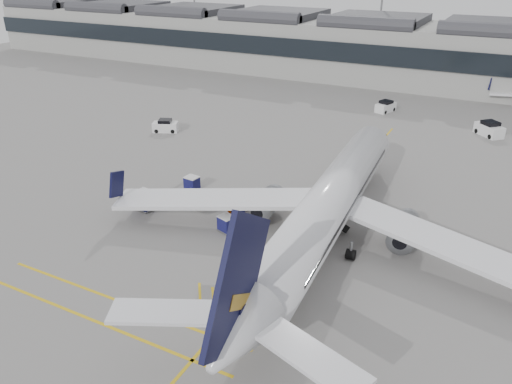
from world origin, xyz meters
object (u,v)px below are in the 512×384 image
at_px(ramp_agent_a, 298,206).
at_px(airliner_main, 328,207).
at_px(belt_loader, 321,223).
at_px(baggage_cart_a, 239,208).
at_px(pushback_tug, 209,198).
at_px(ramp_agent_b, 229,215).

bearing_deg(ramp_agent_a, airliner_main, -105.83).
distance_m(belt_loader, ramp_agent_a, 3.49).
xyz_separation_m(baggage_cart_a, pushback_tug, (-4.28, 1.27, -0.42)).
height_order(belt_loader, pushback_tug, belt_loader).
bearing_deg(baggage_cart_a, belt_loader, 9.28).
distance_m(airliner_main, baggage_cart_a, 9.33).
relative_size(baggage_cart_a, ramp_agent_b, 0.99).
xyz_separation_m(airliner_main, belt_loader, (-1.24, 2.01, -2.89)).
relative_size(baggage_cart_a, pushback_tug, 0.70).
distance_m(belt_loader, pushback_tug, 12.05).
bearing_deg(ramp_agent_b, airliner_main, 162.53).
distance_m(baggage_cart_a, ramp_agent_a, 5.84).
relative_size(belt_loader, baggage_cart_a, 2.43).
distance_m(airliner_main, pushback_tug, 13.67).
xyz_separation_m(belt_loader, pushback_tug, (-12.04, -0.47, 0.04)).
relative_size(airliner_main, ramp_agent_a, 27.13).
relative_size(ramp_agent_b, pushback_tug, 0.71).
xyz_separation_m(ramp_agent_a, ramp_agent_b, (-4.91, -5.03, 0.12)).
bearing_deg(belt_loader, airliner_main, -56.81).
distance_m(ramp_agent_a, pushback_tug, 9.26).
relative_size(airliner_main, belt_loader, 9.81).
relative_size(airliner_main, ramp_agent_b, 23.50).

